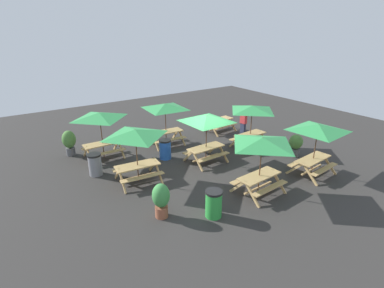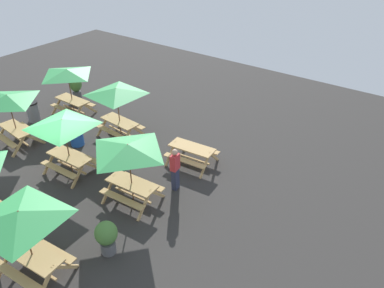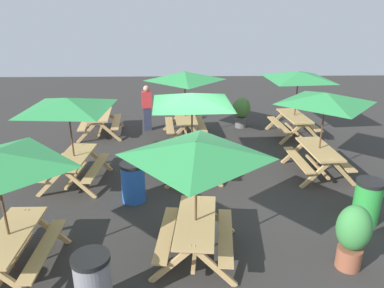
{
  "view_description": "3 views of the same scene",
  "coord_description": "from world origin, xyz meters",
  "px_view_note": "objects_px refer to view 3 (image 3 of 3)",
  "views": [
    {
      "loc": [
        -7.67,
        -10.3,
        6.05
      ],
      "look_at": [
        -0.28,
        0.53,
        0.9
      ],
      "focal_mm": 28.0,
      "sensor_mm": 36.0,
      "label": 1
    },
    {
      "loc": [
        10.81,
        -6.59,
        8.57
      ],
      "look_at": [
        3.64,
        3.31,
        0.9
      ],
      "focal_mm": 35.0,
      "sensor_mm": 36.0,
      "label": 2
    },
    {
      "loc": [
        -9.12,
        0.36,
        4.52
      ],
      "look_at": [
        0.25,
        0.13,
        0.9
      ],
      "focal_mm": 35.0,
      "sensor_mm": 36.0,
      "label": 3
    }
  ],
  "objects_px": {
    "picnic_table_2": "(100,119)",
    "picnic_table_4": "(68,110)",
    "picnic_table_5": "(325,104)",
    "trash_bin_gray": "(93,282)",
    "picnic_table_3": "(185,81)",
    "person_standing": "(147,107)",
    "picnic_table_1": "(192,105)",
    "potted_plant_0": "(353,234)",
    "potted_plant_1": "(242,110)",
    "picnic_table_0": "(196,158)",
    "picnic_table_6": "(298,80)",
    "trash_bin_green": "(367,201)",
    "trash_bin_blue": "(133,182)"
  },
  "relations": [
    {
      "from": "picnic_table_2",
      "to": "picnic_table_4",
      "type": "distance_m",
      "value": 4.08
    },
    {
      "from": "picnic_table_5",
      "to": "trash_bin_gray",
      "type": "relative_size",
      "value": 2.38
    },
    {
      "from": "picnic_table_3",
      "to": "picnic_table_4",
      "type": "relative_size",
      "value": 0.83
    },
    {
      "from": "person_standing",
      "to": "picnic_table_1",
      "type": "bearing_deg",
      "value": 104.04
    },
    {
      "from": "potted_plant_0",
      "to": "potted_plant_1",
      "type": "height_order",
      "value": "potted_plant_0"
    },
    {
      "from": "picnic_table_1",
      "to": "picnic_table_3",
      "type": "bearing_deg",
      "value": 0.54
    },
    {
      "from": "picnic_table_0",
      "to": "picnic_table_6",
      "type": "height_order",
      "value": "same"
    },
    {
      "from": "picnic_table_0",
      "to": "potted_plant_0",
      "type": "distance_m",
      "value": 3.06
    },
    {
      "from": "picnic_table_5",
      "to": "picnic_table_6",
      "type": "bearing_deg",
      "value": -7.12
    },
    {
      "from": "picnic_table_0",
      "to": "picnic_table_6",
      "type": "bearing_deg",
      "value": -23.76
    },
    {
      "from": "trash_bin_gray",
      "to": "person_standing",
      "type": "xyz_separation_m",
      "value": [
        8.62,
        -0.08,
        0.39
      ]
    },
    {
      "from": "picnic_table_2",
      "to": "picnic_table_5",
      "type": "relative_size",
      "value": 0.82
    },
    {
      "from": "picnic_table_1",
      "to": "potted_plant_0",
      "type": "distance_m",
      "value": 4.94
    },
    {
      "from": "picnic_table_5",
      "to": "trash_bin_green",
      "type": "relative_size",
      "value": 2.38
    },
    {
      "from": "trash_bin_blue",
      "to": "potted_plant_1",
      "type": "xyz_separation_m",
      "value": [
        5.49,
        -3.38,
        0.16
      ]
    },
    {
      "from": "trash_bin_gray",
      "to": "trash_bin_green",
      "type": "bearing_deg",
      "value": -66.3
    },
    {
      "from": "picnic_table_2",
      "to": "trash_bin_green",
      "type": "distance_m",
      "value": 9.01
    },
    {
      "from": "trash_bin_blue",
      "to": "person_standing",
      "type": "height_order",
      "value": "person_standing"
    },
    {
      "from": "picnic_table_2",
      "to": "picnic_table_5",
      "type": "bearing_deg",
      "value": -122.8
    },
    {
      "from": "trash_bin_blue",
      "to": "potted_plant_0",
      "type": "distance_m",
      "value": 4.85
    },
    {
      "from": "picnic_table_3",
      "to": "picnic_table_4",
      "type": "height_order",
      "value": "same"
    },
    {
      "from": "potted_plant_0",
      "to": "picnic_table_4",
      "type": "bearing_deg",
      "value": 58.94
    },
    {
      "from": "picnic_table_4",
      "to": "potted_plant_0",
      "type": "relative_size",
      "value": 2.26
    },
    {
      "from": "trash_bin_green",
      "to": "potted_plant_1",
      "type": "bearing_deg",
      "value": 14.98
    },
    {
      "from": "picnic_table_3",
      "to": "potted_plant_0",
      "type": "xyz_separation_m",
      "value": [
        -6.97,
        -2.89,
        -1.29
      ]
    },
    {
      "from": "potted_plant_1",
      "to": "person_standing",
      "type": "relative_size",
      "value": 0.68
    },
    {
      "from": "picnic_table_1",
      "to": "trash_bin_green",
      "type": "distance_m",
      "value": 4.68
    },
    {
      "from": "potted_plant_0",
      "to": "potted_plant_1",
      "type": "xyz_separation_m",
      "value": [
        7.99,
        0.77,
        -0.04
      ]
    },
    {
      "from": "picnic_table_4",
      "to": "potted_plant_0",
      "type": "height_order",
      "value": "picnic_table_4"
    },
    {
      "from": "trash_bin_blue",
      "to": "picnic_table_1",
      "type": "bearing_deg",
      "value": -45.36
    },
    {
      "from": "picnic_table_2",
      "to": "trash_bin_green",
      "type": "bearing_deg",
      "value": -135.74
    },
    {
      "from": "trash_bin_gray",
      "to": "potted_plant_0",
      "type": "distance_m",
      "value": 4.44
    },
    {
      "from": "picnic_table_1",
      "to": "potted_plant_0",
      "type": "relative_size",
      "value": 2.26
    },
    {
      "from": "picnic_table_6",
      "to": "trash_bin_green",
      "type": "height_order",
      "value": "picnic_table_6"
    },
    {
      "from": "picnic_table_1",
      "to": "picnic_table_4",
      "type": "relative_size",
      "value": 1.0
    },
    {
      "from": "trash_bin_blue",
      "to": "picnic_table_2",
      "type": "bearing_deg",
      "value": 20.03
    },
    {
      "from": "picnic_table_4",
      "to": "potted_plant_1",
      "type": "distance_m",
      "value": 6.87
    },
    {
      "from": "picnic_table_1",
      "to": "picnic_table_3",
      "type": "distance_m",
      "value": 3.06
    },
    {
      "from": "picnic_table_0",
      "to": "trash_bin_blue",
      "type": "relative_size",
      "value": 2.38
    },
    {
      "from": "picnic_table_1",
      "to": "potted_plant_0",
      "type": "bearing_deg",
      "value": -147.68
    },
    {
      "from": "picnic_table_1",
      "to": "picnic_table_2",
      "type": "bearing_deg",
      "value": 40.65
    },
    {
      "from": "trash_bin_blue",
      "to": "potted_plant_1",
      "type": "distance_m",
      "value": 6.45
    },
    {
      "from": "trash_bin_gray",
      "to": "person_standing",
      "type": "distance_m",
      "value": 8.63
    },
    {
      "from": "picnic_table_5",
      "to": "potted_plant_0",
      "type": "relative_size",
      "value": 1.87
    },
    {
      "from": "picnic_table_1",
      "to": "trash_bin_blue",
      "type": "height_order",
      "value": "picnic_table_1"
    },
    {
      "from": "picnic_table_0",
      "to": "trash_bin_green",
      "type": "relative_size",
      "value": 2.38
    },
    {
      "from": "picnic_table_3",
      "to": "trash_bin_gray",
      "type": "distance_m",
      "value": 8.11
    },
    {
      "from": "trash_bin_green",
      "to": "person_standing",
      "type": "relative_size",
      "value": 0.59
    },
    {
      "from": "picnic_table_0",
      "to": "picnic_table_3",
      "type": "bearing_deg",
      "value": 6.75
    },
    {
      "from": "picnic_table_5",
      "to": "trash_bin_gray",
      "type": "xyz_separation_m",
      "value": [
        -4.73,
        5.08,
        -1.49
      ]
    }
  ]
}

